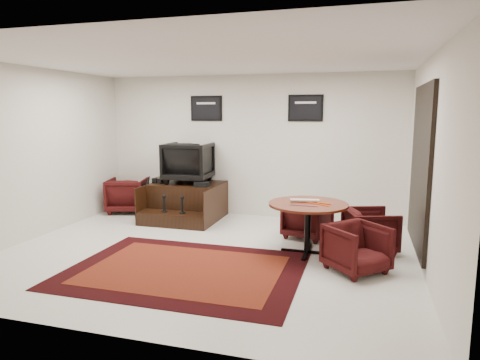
% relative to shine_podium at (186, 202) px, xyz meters
% --- Properties ---
extents(ground, '(6.00, 6.00, 0.00)m').
position_rel_shine_podium_xyz_m(ground, '(1.11, -1.87, -0.32)').
color(ground, silver).
rests_on(ground, ground).
extents(room_shell, '(6.02, 5.02, 2.81)m').
position_rel_shine_podium_xyz_m(room_shell, '(1.52, -1.75, 1.46)').
color(room_shell, silver).
rests_on(room_shell, ground).
extents(area_rug, '(3.05, 2.28, 0.01)m').
position_rel_shine_podium_xyz_m(area_rug, '(1.10, -2.62, -0.31)').
color(area_rug, black).
rests_on(area_rug, ground).
extents(shine_podium, '(1.35, 1.39, 0.70)m').
position_rel_shine_podium_xyz_m(shine_podium, '(0.00, 0.00, 0.00)').
color(shine_podium, black).
rests_on(shine_podium, ground).
extents(shine_chair, '(0.91, 0.86, 0.88)m').
position_rel_shine_podium_xyz_m(shine_chair, '(0.00, 0.14, 0.82)').
color(shine_chair, black).
rests_on(shine_chair, shine_podium).
extents(shoes_pair, '(0.26, 0.30, 0.10)m').
position_rel_shine_podium_xyz_m(shoes_pair, '(-0.53, -0.03, 0.42)').
color(shoes_pair, black).
rests_on(shoes_pair, shine_podium).
extents(polish_kit, '(0.27, 0.20, 0.09)m').
position_rel_shine_podium_xyz_m(polish_kit, '(0.43, -0.24, 0.42)').
color(polish_kit, black).
rests_on(polish_kit, shine_podium).
extents(umbrella_black, '(0.33, 0.12, 0.88)m').
position_rel_shine_podium_xyz_m(umbrella_black, '(-0.79, -0.24, 0.12)').
color(umbrella_black, black).
rests_on(umbrella_black, ground).
extents(umbrella_hooked, '(0.29, 0.11, 0.77)m').
position_rel_shine_podium_xyz_m(umbrella_hooked, '(-0.78, -0.08, 0.07)').
color(umbrella_hooked, black).
rests_on(umbrella_hooked, ground).
extents(armchair_side, '(0.93, 0.90, 0.78)m').
position_rel_shine_podium_xyz_m(armchair_side, '(-1.41, 0.17, 0.07)').
color(armchair_side, black).
rests_on(armchair_side, ground).
extents(meeting_table, '(1.16, 1.16, 0.76)m').
position_rel_shine_podium_xyz_m(meeting_table, '(2.56, -1.46, 0.34)').
color(meeting_table, '#4B140A').
rests_on(meeting_table, ground).
extents(table_chair_back, '(0.83, 0.80, 0.70)m').
position_rel_shine_podium_xyz_m(table_chair_back, '(2.46, -0.64, 0.03)').
color(table_chair_back, black).
rests_on(table_chair_back, ground).
extents(table_chair_window, '(0.83, 0.86, 0.71)m').
position_rel_shine_podium_xyz_m(table_chair_window, '(3.45, -1.12, 0.03)').
color(table_chair_window, black).
rests_on(table_chair_window, ground).
extents(table_chair_corner, '(0.93, 0.92, 0.70)m').
position_rel_shine_podium_xyz_m(table_chair_corner, '(3.28, -2.04, 0.03)').
color(table_chair_corner, black).
rests_on(table_chair_corner, ground).
extents(paper_roll, '(0.42, 0.12, 0.05)m').
position_rel_shine_podium_xyz_m(paper_roll, '(2.50, -1.40, 0.46)').
color(paper_roll, silver).
rests_on(paper_roll, meeting_table).
extents(table_clutter, '(0.56, 0.37, 0.01)m').
position_rel_shine_podium_xyz_m(table_clutter, '(2.64, -1.49, 0.44)').
color(table_clutter, '#E2540C').
rests_on(table_clutter, meeting_table).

